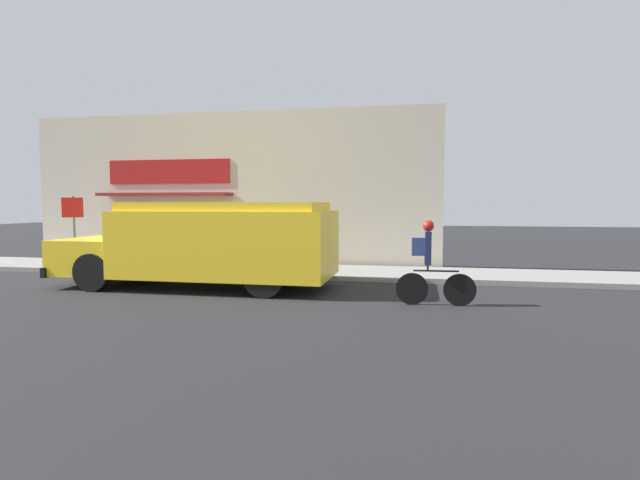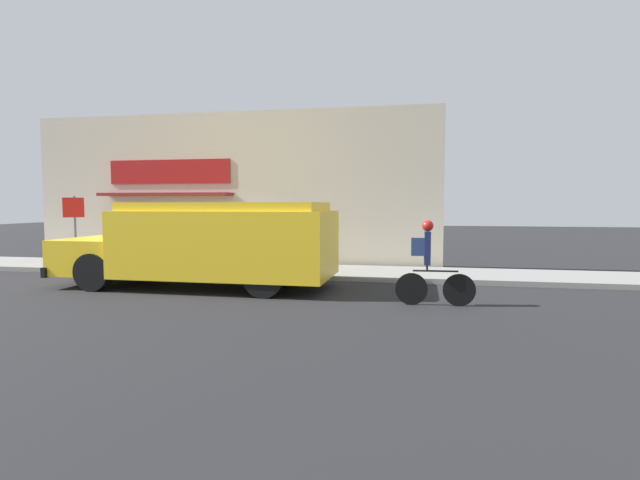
{
  "view_description": "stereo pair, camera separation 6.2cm",
  "coord_description": "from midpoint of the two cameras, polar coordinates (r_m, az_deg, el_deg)",
  "views": [
    {
      "loc": [
        6.12,
        -12.86,
        2.04
      ],
      "look_at": [
        3.66,
        -0.2,
        1.1
      ],
      "focal_mm": 28.0,
      "sensor_mm": 36.0,
      "label": 1
    },
    {
      "loc": [
        6.18,
        -12.85,
        2.04
      ],
      "look_at": [
        3.66,
        -0.2,
        1.1
      ],
      "focal_mm": 28.0,
      "sensor_mm": 36.0,
      "label": 2
    }
  ],
  "objects": [
    {
      "name": "ground_plane",
      "position": [
        14.4,
        -14.48,
        -4.11
      ],
      "size": [
        70.0,
        70.0,
        0.0
      ],
      "primitive_type": "plane",
      "color": "#232326"
    },
    {
      "name": "sidewalk",
      "position": [
        15.49,
        -12.54,
        -3.24
      ],
      "size": [
        28.0,
        2.45,
        0.14
      ],
      "color": "gray",
      "rests_on": "ground_plane"
    },
    {
      "name": "cyclist",
      "position": [
        10.22,
        12.28,
        -2.62
      ],
      "size": [
        1.58,
        0.23,
        1.71
      ],
      "rotation": [
        0.0,
        0.0,
        0.05
      ],
      "color": "black",
      "rests_on": "ground_plane"
    },
    {
      "name": "storefront",
      "position": [
        16.75,
        -10.91,
        5.71
      ],
      "size": [
        13.83,
        0.9,
        5.02
      ],
      "color": "beige",
      "rests_on": "ground_plane"
    },
    {
      "name": "trash_bin",
      "position": [
        15.33,
        -7.03,
        -1.36
      ],
      "size": [
        0.55,
        0.55,
        0.87
      ],
      "color": "#38383D",
      "rests_on": "sidewalk"
    },
    {
      "name": "stop_sign_post",
      "position": [
        16.92,
        -26.45,
        2.15
      ],
      "size": [
        0.45,
        0.45,
        2.14
      ],
      "color": "slate",
      "rests_on": "sidewalk"
    },
    {
      "name": "school_bus",
      "position": [
        12.38,
        -12.69,
        -0.3
      ],
      "size": [
        6.76,
        2.86,
        2.07
      ],
      "rotation": [
        0.0,
        0.0,
        -0.01
      ],
      "color": "yellow",
      "rests_on": "ground_plane"
    }
  ]
}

